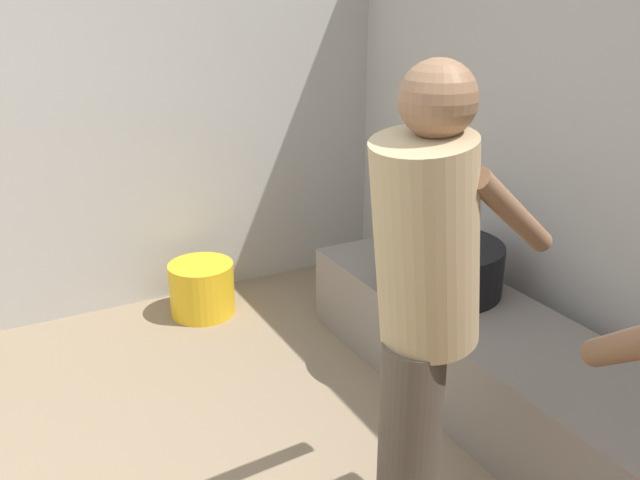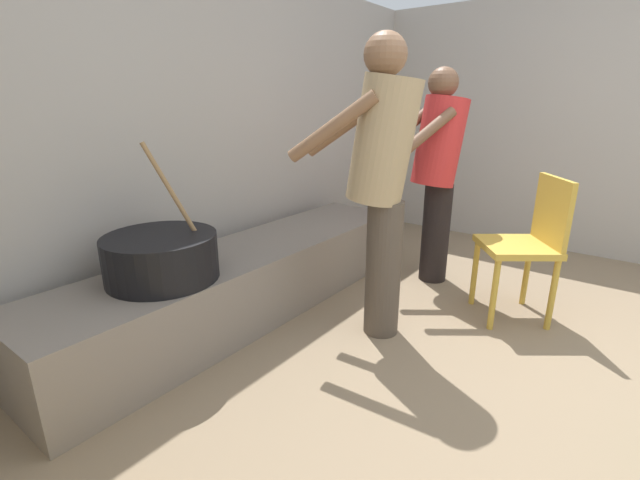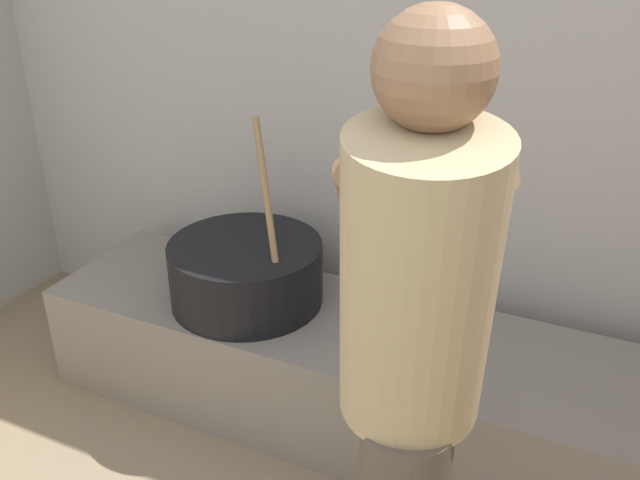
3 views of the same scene
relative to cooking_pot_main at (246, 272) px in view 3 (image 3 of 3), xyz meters
The scene contains 4 objects.
block_enclosure_rear 1.15m from the cooking_pot_main, 31.68° to the left, with size 4.97×0.20×2.16m, color #ADA8A0.
hearth_ledge 0.69m from the cooking_pot_main, ahead, with size 2.68×0.60×0.43m, color slate.
cooking_pot_main is the anchor object (origin of this frame).
cook_in_tan_shirt 1.21m from the cooking_pot_main, 41.35° to the right, with size 0.52×0.74×1.62m.
Camera 3 is at (0.32, 0.20, 1.77)m, focal length 38.79 mm.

